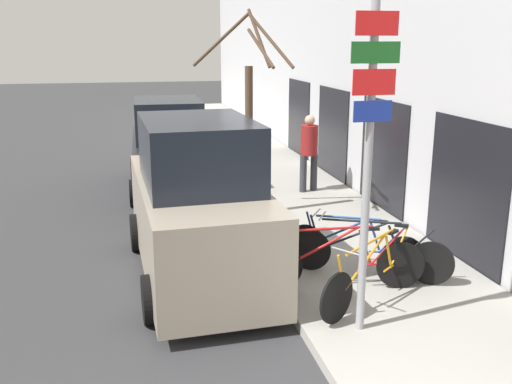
{
  "coord_description": "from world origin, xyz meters",
  "views": [
    {
      "loc": [
        -0.97,
        -2.66,
        3.63
      ],
      "look_at": [
        0.82,
        5.42,
        1.43
      ],
      "focal_mm": 40.0,
      "sensor_mm": 36.0,
      "label": 1
    }
  ],
  "objects_px": {
    "parked_car_0": "(198,207)",
    "bicycle_2": "(369,252)",
    "signpost": "(369,153)",
    "street_tree": "(250,121)",
    "bicycle_3": "(354,246)",
    "parked_car_1": "(169,150)",
    "bicycle_1": "(340,262)",
    "bicycle_0": "(374,273)",
    "pedestrian_near": "(309,148)"
  },
  "relations": [
    {
      "from": "parked_car_1",
      "to": "pedestrian_near",
      "type": "bearing_deg",
      "value": -21.72
    },
    {
      "from": "signpost",
      "to": "parked_car_0",
      "type": "bearing_deg",
      "value": 125.23
    },
    {
      "from": "signpost",
      "to": "parked_car_1",
      "type": "height_order",
      "value": "signpost"
    },
    {
      "from": "parked_car_1",
      "to": "street_tree",
      "type": "xyz_separation_m",
      "value": [
        1.42,
        -2.94,
        1.07
      ]
    },
    {
      "from": "bicycle_1",
      "to": "street_tree",
      "type": "distance_m",
      "value": 4.18
    },
    {
      "from": "bicycle_3",
      "to": "bicycle_0",
      "type": "bearing_deg",
      "value": -154.25
    },
    {
      "from": "bicycle_3",
      "to": "parked_car_1",
      "type": "relative_size",
      "value": 0.42
    },
    {
      "from": "bicycle_0",
      "to": "parked_car_1",
      "type": "xyz_separation_m",
      "value": [
        -2.26,
        7.23,
        0.47
      ]
    },
    {
      "from": "bicycle_3",
      "to": "pedestrian_near",
      "type": "distance_m",
      "value": 4.87
    },
    {
      "from": "bicycle_1",
      "to": "signpost",
      "type": "bearing_deg",
      "value": -177.27
    },
    {
      "from": "bicycle_0",
      "to": "bicycle_1",
      "type": "xyz_separation_m",
      "value": [
        -0.33,
        0.45,
        0.01
      ]
    },
    {
      "from": "bicycle_3",
      "to": "street_tree",
      "type": "relative_size",
      "value": 0.45
    },
    {
      "from": "parked_car_0",
      "to": "street_tree",
      "type": "height_order",
      "value": "street_tree"
    },
    {
      "from": "bicycle_1",
      "to": "pedestrian_near",
      "type": "distance_m",
      "value": 5.63
    },
    {
      "from": "bicycle_1",
      "to": "street_tree",
      "type": "xyz_separation_m",
      "value": [
        -0.5,
        3.85,
        1.53
      ]
    },
    {
      "from": "bicycle_1",
      "to": "parked_car_1",
      "type": "distance_m",
      "value": 7.07
    },
    {
      "from": "signpost",
      "to": "street_tree",
      "type": "height_order",
      "value": "street_tree"
    },
    {
      "from": "bicycle_0",
      "to": "street_tree",
      "type": "relative_size",
      "value": 0.5
    },
    {
      "from": "bicycle_0",
      "to": "parked_car_0",
      "type": "bearing_deg",
      "value": 17.58
    },
    {
      "from": "pedestrian_near",
      "to": "street_tree",
      "type": "relative_size",
      "value": 0.45
    },
    {
      "from": "bicycle_1",
      "to": "bicycle_2",
      "type": "xyz_separation_m",
      "value": [
        0.58,
        0.32,
        -0.01
      ]
    },
    {
      "from": "bicycle_3",
      "to": "bicycle_2",
      "type": "bearing_deg",
      "value": -132.98
    },
    {
      "from": "bicycle_2",
      "to": "parked_car_1",
      "type": "height_order",
      "value": "parked_car_1"
    },
    {
      "from": "signpost",
      "to": "bicycle_3",
      "type": "xyz_separation_m",
      "value": [
        0.66,
        1.86,
        -1.86
      ]
    },
    {
      "from": "bicycle_0",
      "to": "bicycle_3",
      "type": "xyz_separation_m",
      "value": [
        0.17,
        1.13,
        -0.03
      ]
    },
    {
      "from": "bicycle_2",
      "to": "signpost",
      "type": "bearing_deg",
      "value": -175.43
    },
    {
      "from": "signpost",
      "to": "parked_car_0",
      "type": "xyz_separation_m",
      "value": [
        -1.71,
        2.43,
        -1.24
      ]
    },
    {
      "from": "signpost",
      "to": "parked_car_1",
      "type": "relative_size",
      "value": 0.91
    },
    {
      "from": "street_tree",
      "to": "bicycle_1",
      "type": "bearing_deg",
      "value": -82.55
    },
    {
      "from": "signpost",
      "to": "bicycle_2",
      "type": "height_order",
      "value": "signpost"
    },
    {
      "from": "signpost",
      "to": "bicycle_3",
      "type": "relative_size",
      "value": 2.15
    },
    {
      "from": "street_tree",
      "to": "pedestrian_near",
      "type": "bearing_deg",
      "value": 42.07
    },
    {
      "from": "parked_car_0",
      "to": "bicycle_0",
      "type": "bearing_deg",
      "value": -40.18
    },
    {
      "from": "bicycle_2",
      "to": "bicycle_3",
      "type": "distance_m",
      "value": 0.38
    },
    {
      "from": "bicycle_2",
      "to": "parked_car_1",
      "type": "relative_size",
      "value": 0.49
    },
    {
      "from": "parked_car_0",
      "to": "bicycle_1",
      "type": "bearing_deg",
      "value": -36.3
    },
    {
      "from": "bicycle_0",
      "to": "pedestrian_near",
      "type": "xyz_separation_m",
      "value": [
        0.93,
        5.89,
        0.65
      ]
    },
    {
      "from": "pedestrian_near",
      "to": "signpost",
      "type": "bearing_deg",
      "value": 59.44
    },
    {
      "from": "parked_car_0",
      "to": "bicycle_2",
      "type": "bearing_deg",
      "value": -23.39
    },
    {
      "from": "bicycle_2",
      "to": "street_tree",
      "type": "distance_m",
      "value": 4.01
    },
    {
      "from": "bicycle_2",
      "to": "bicycle_1",
      "type": "bearing_deg",
      "value": 149.7
    },
    {
      "from": "bicycle_1",
      "to": "street_tree",
      "type": "height_order",
      "value": "street_tree"
    },
    {
      "from": "bicycle_1",
      "to": "parked_car_0",
      "type": "xyz_separation_m",
      "value": [
        -1.87,
        1.25,
        0.58
      ]
    },
    {
      "from": "bicycle_2",
      "to": "pedestrian_near",
      "type": "relative_size",
      "value": 1.18
    },
    {
      "from": "parked_car_1",
      "to": "bicycle_1",
      "type": "bearing_deg",
      "value": -73.06
    },
    {
      "from": "parked_car_0",
      "to": "pedestrian_near",
      "type": "distance_m",
      "value": 5.24
    },
    {
      "from": "bicycle_0",
      "to": "pedestrian_near",
      "type": "relative_size",
      "value": 1.12
    },
    {
      "from": "bicycle_2",
      "to": "parked_car_0",
      "type": "xyz_separation_m",
      "value": [
        -2.46,
        0.93,
        0.59
      ]
    },
    {
      "from": "parked_car_1",
      "to": "bicycle_3",
      "type": "bearing_deg",
      "value": -67.24
    },
    {
      "from": "street_tree",
      "to": "parked_car_0",
      "type": "bearing_deg",
      "value": -117.8
    }
  ]
}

